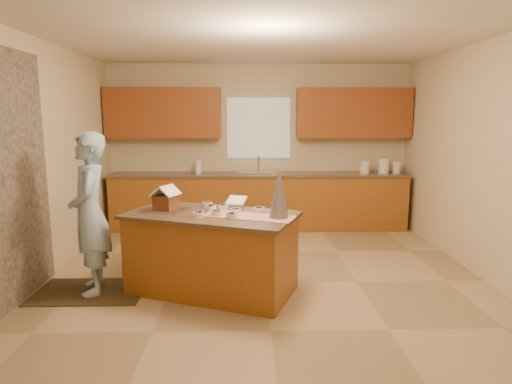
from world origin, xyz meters
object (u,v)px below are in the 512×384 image
at_px(gingerbread_house, 166,200).
at_px(island_base, 212,254).
at_px(tinsel_tree, 279,193).
at_px(boy, 90,214).

bearing_deg(gingerbread_house, island_base, -16.27).
distance_m(island_base, tinsel_tree, 1.00).
bearing_deg(boy, tinsel_tree, 67.02).
bearing_deg(island_base, gingerbread_house, -174.81).
bearing_deg(gingerbread_house, tinsel_tree, -17.17).
bearing_deg(island_base, tinsel_tree, 3.67).
xyz_separation_m(tinsel_tree, gingerbread_house, (-1.18, 0.36, -0.13)).
relative_size(island_base, boy, 0.99).
height_order(island_base, gingerbread_house, gingerbread_house).
height_order(tinsel_tree, gingerbread_house, tinsel_tree).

